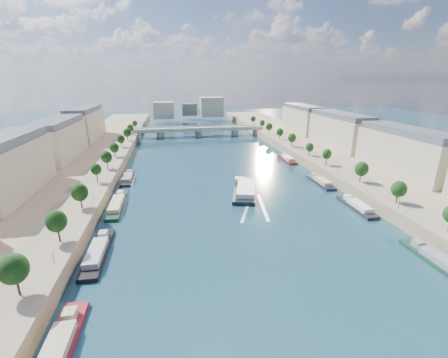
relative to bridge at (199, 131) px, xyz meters
name	(u,v)px	position (x,y,z in m)	size (l,w,h in m)	color
ground	(222,180)	(0.00, -119.45, -5.08)	(700.00, 700.00, 0.00)	#0C2637
quay_left	(64,184)	(-72.00, -119.45, -2.58)	(44.00, 520.00, 5.00)	#9E8460
quay_right	(355,168)	(72.00, -119.45, -2.58)	(44.00, 520.00, 5.00)	#9E8460
pave_left	(99,177)	(-57.00, -119.45, -0.03)	(14.00, 520.00, 0.10)	gray
pave_right	(330,165)	(57.00, -119.45, -0.03)	(14.00, 520.00, 0.10)	gray
trees_left	(102,164)	(-55.00, -117.45, 5.39)	(4.80, 268.80, 8.26)	#382B1E
trees_right	(318,150)	(55.00, -109.45, 5.39)	(4.80, 268.80, 8.26)	#382B1E
lamps_left	(104,177)	(-52.50, -129.45, 2.70)	(0.36, 200.36, 4.28)	black
lamps_right	(318,158)	(52.50, -114.45, 2.70)	(0.36, 200.36, 4.28)	black
buildings_left	(38,149)	(-85.00, -107.45, 11.37)	(16.00, 226.00, 23.20)	#B8AC8E
buildings_right	(368,137)	(85.00, -107.45, 11.37)	(16.00, 226.00, 23.20)	#B8AC8E
skyline	(193,108)	(3.19, 100.07, 9.57)	(79.00, 42.00, 22.00)	#B8AC8E
bridge	(199,131)	(0.00, 0.00, 0.00)	(112.00, 12.00, 8.15)	#C1B79E
tour_barge	(245,190)	(7.24, -137.59, -3.83)	(16.85, 32.68, 4.27)	black
wake	(255,207)	(7.24, -154.09, -5.06)	(14.27, 25.91, 0.04)	silver
moored_barges_left	(100,246)	(-45.50, -175.11, -4.24)	(5.00, 149.22, 3.60)	#1C213D
moored_barges_right	(364,211)	(45.50, -166.32, -4.24)	(5.00, 165.94, 3.60)	black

